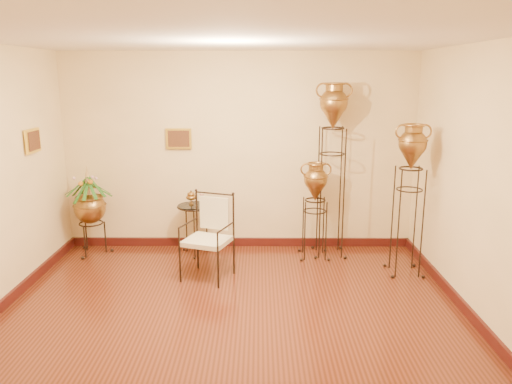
{
  "coord_description": "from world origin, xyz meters",
  "views": [
    {
      "loc": [
        0.29,
        -4.56,
        2.48
      ],
      "look_at": [
        0.25,
        1.3,
        1.1
      ],
      "focal_mm": 35.0,
      "sensor_mm": 36.0,
      "label": 1
    }
  ],
  "objects_px": {
    "planter_urn": "(90,204)",
    "armchair": "(207,238)",
    "amphora_tall": "(331,169)",
    "amphora_mid": "(409,199)",
    "side_table": "(196,228)"
  },
  "relations": [
    {
      "from": "planter_urn",
      "to": "armchair",
      "type": "xyz_separation_m",
      "value": [
        1.72,
        -0.87,
        -0.2
      ]
    },
    {
      "from": "amphora_tall",
      "to": "amphora_mid",
      "type": "bearing_deg",
      "value": -37.85
    },
    {
      "from": "amphora_mid",
      "to": "planter_urn",
      "type": "relative_size",
      "value": 1.49
    },
    {
      "from": "amphora_mid",
      "to": "side_table",
      "type": "relative_size",
      "value": 2.15
    },
    {
      "from": "armchair",
      "to": "planter_urn",
      "type": "bearing_deg",
      "value": 173.54
    },
    {
      "from": "planter_urn",
      "to": "side_table",
      "type": "bearing_deg",
      "value": 0.03
    },
    {
      "from": "amphora_tall",
      "to": "side_table",
      "type": "height_order",
      "value": "amphora_tall"
    },
    {
      "from": "side_table",
      "to": "amphora_mid",
      "type": "bearing_deg",
      "value": -13.88
    },
    {
      "from": "amphora_mid",
      "to": "armchair",
      "type": "height_order",
      "value": "amphora_mid"
    },
    {
      "from": "armchair",
      "to": "side_table",
      "type": "bearing_deg",
      "value": 126.39
    },
    {
      "from": "amphora_mid",
      "to": "planter_urn",
      "type": "bearing_deg",
      "value": 170.87
    },
    {
      "from": "armchair",
      "to": "side_table",
      "type": "height_order",
      "value": "armchair"
    },
    {
      "from": "amphora_tall",
      "to": "planter_urn",
      "type": "relative_size",
      "value": 1.86
    },
    {
      "from": "planter_urn",
      "to": "amphora_mid",
      "type": "bearing_deg",
      "value": -9.13
    },
    {
      "from": "amphora_mid",
      "to": "armchair",
      "type": "xyz_separation_m",
      "value": [
        -2.5,
        -0.19,
        -0.45
      ]
    }
  ]
}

